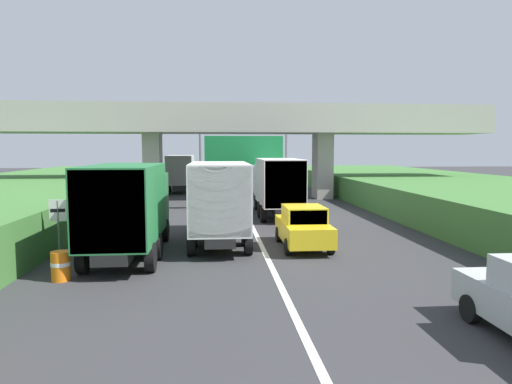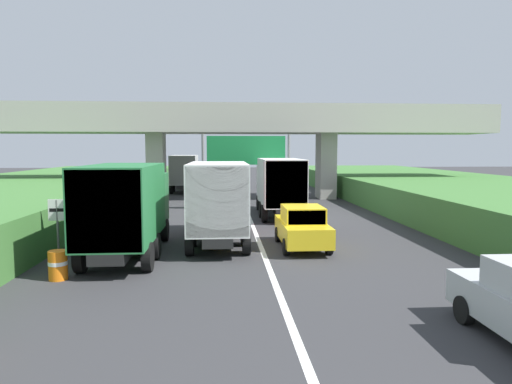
{
  "view_description": "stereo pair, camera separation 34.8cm",
  "coord_description": "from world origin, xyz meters",
  "views": [
    {
      "loc": [
        -1.86,
        -2.11,
        3.98
      ],
      "look_at": [
        0.0,
        19.01,
        2.0
      ],
      "focal_mm": 32.02,
      "sensor_mm": 36.0,
      "label": 1
    },
    {
      "loc": [
        -1.51,
        -2.14,
        3.98
      ],
      "look_at": [
        0.0,
        19.01,
        2.0
      ],
      "focal_mm": 32.02,
      "sensor_mm": 36.0,
      "label": 2
    }
  ],
  "objects": [
    {
      "name": "construction_barrel_1",
      "position": [
        -6.59,
        11.94,
        0.46
      ],
      "size": [
        0.57,
        0.57,
        0.9
      ],
      "color": "orange",
      "rests_on": "ground"
    },
    {
      "name": "truck_white",
      "position": [
        1.78,
        24.82,
        1.93
      ],
      "size": [
        2.44,
        7.3,
        3.44
      ],
      "color": "black",
      "rests_on": "ground"
    },
    {
      "name": "truck_green",
      "position": [
        -5.07,
        14.98,
        1.93
      ],
      "size": [
        2.44,
        7.3,
        3.44
      ],
      "color": "black",
      "rests_on": "ground"
    },
    {
      "name": "speed_limit_sign",
      "position": [
        -7.4,
        14.31,
        1.48
      ],
      "size": [
        0.6,
        0.08,
        2.23
      ],
      "color": "slate",
      "rests_on": "ground"
    },
    {
      "name": "lane_centre_stripe",
      "position": [
        0.0,
        27.65,
        0.0
      ],
      "size": [
        0.2,
        95.3,
        0.01
      ],
      "primitive_type": "cube",
      "color": "white",
      "rests_on": "ground"
    },
    {
      "name": "overpass_bridge",
      "position": [
        0.0,
        34.56,
        5.6
      ],
      "size": [
        40.0,
        4.8,
        7.47
      ],
      "color": "#ADA89E",
      "rests_on": "ground"
    },
    {
      "name": "overhead_highway_sign",
      "position": [
        0.0,
        28.12,
        3.63
      ],
      "size": [
        5.88,
        0.18,
        4.97
      ],
      "color": "slate",
      "rests_on": "ground"
    },
    {
      "name": "car_yellow",
      "position": [
        1.65,
        15.88,
        0.86
      ],
      "size": [
        1.86,
        4.1,
        1.72
      ],
      "color": "gold",
      "rests_on": "ground"
    },
    {
      "name": "construction_barrel_2",
      "position": [
        -6.73,
        17.41,
        0.46
      ],
      "size": [
        0.57,
        0.57,
        0.9
      ],
      "color": "orange",
      "rests_on": "ground"
    },
    {
      "name": "truck_red",
      "position": [
        -1.73,
        17.15,
        1.93
      ],
      "size": [
        2.44,
        7.3,
        3.44
      ],
      "color": "black",
      "rests_on": "ground"
    },
    {
      "name": "truck_black",
      "position": [
        -5.13,
        41.38,
        1.93
      ],
      "size": [
        2.44,
        7.3,
        3.44
      ],
      "color": "black",
      "rests_on": "ground"
    }
  ]
}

